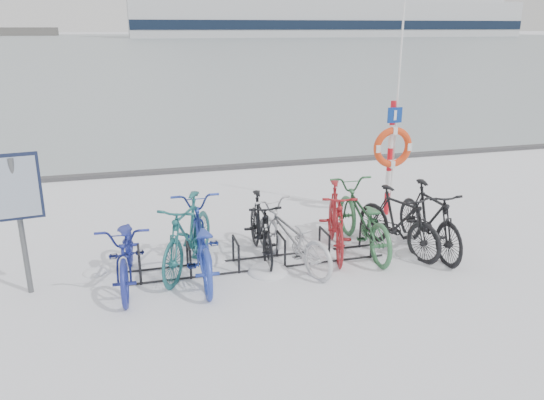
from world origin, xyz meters
The scene contains 17 objects.
ground centered at (0.00, 0.00, 0.00)m, with size 900.00×900.00×0.00m, color white.
ice_sheet centered at (0.00, 155.00, 0.01)m, with size 400.00×298.00×0.02m, color #94A1A7.
quay_edge centered at (0.00, 5.90, 0.05)m, with size 400.00×0.25×0.10m, color #3F3F42.
bike_rack centered at (0.00, 0.00, 0.18)m, with size 4.00×0.48×0.46m.
info_board centered at (-3.30, -0.07, 1.43)m, with size 0.69×0.32×1.98m.
lifebuoy_station centered at (3.00, 1.56, 1.36)m, with size 0.78×0.22×4.05m.
cruise_ferry centered at (75.50, 195.78, 13.56)m, with size 151.57×28.56×49.80m.
bike_0 centered at (-1.96, -0.09, 0.53)m, with size 0.70×2.01×1.05m, color navy.
bike_1 centered at (-1.07, 0.15, 0.58)m, with size 0.55×1.94×1.17m, color #1D5A5D.
bike_2 centered at (-0.91, -0.10, 0.56)m, with size 0.75×2.14×1.12m, color #263DA5.
bike_3 centered at (0.11, 0.30, 0.53)m, with size 0.49×1.75×1.05m, color black.
bike_4 centered at (0.49, -0.13, 0.49)m, with size 0.66×1.89×0.99m, color #BBBCC2.
bike_5 centered at (1.35, 0.20, 0.57)m, with size 0.54×1.91×1.15m, color maroon.
bike_6 centered at (1.81, 0.19, 0.56)m, with size 0.74×2.14×1.12m, color #326B41.
bike_7 centered at (2.35, -0.05, 0.54)m, with size 0.51×1.81×1.09m, color black.
bike_8 centered at (2.83, -0.18, 0.58)m, with size 0.55×1.94×1.17m, color black.
snow_drifts centered at (0.57, 0.03, 0.00)m, with size 5.65×1.20×0.22m.
Camera 1 is at (-1.78, -7.35, 3.53)m, focal length 35.00 mm.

